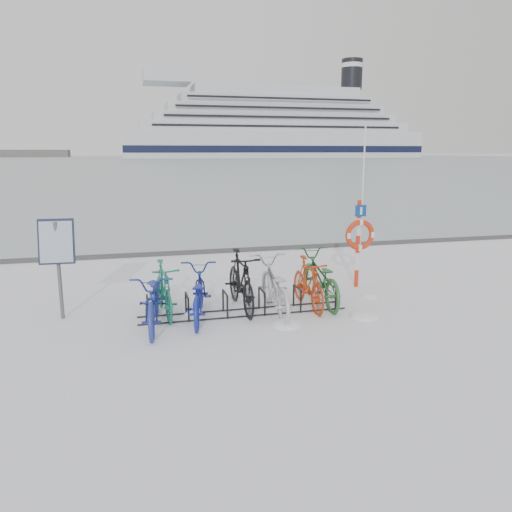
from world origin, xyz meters
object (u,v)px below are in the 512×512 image
lifebuoy_station (360,235)px  cruise_ferry (273,131)px  bike_rack (244,304)px  info_board (57,248)px

lifebuoy_station → cruise_ferry: (57.25, 204.38, 10.36)m
bike_rack → lifebuoy_station: lifebuoy_station is taller
info_board → cruise_ferry: size_ratio=0.01×
cruise_ferry → bike_rack: bearing=-106.3°
bike_rack → lifebuoy_station: size_ratio=1.11×
lifebuoy_station → cruise_ferry: 212.50m
info_board → lifebuoy_station: (6.29, 0.66, -0.13)m
cruise_ferry → info_board: bearing=-107.2°
bike_rack → lifebuoy_station: (2.95, 1.19, 1.03)m
bike_rack → lifebuoy_station: bearing=22.1°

